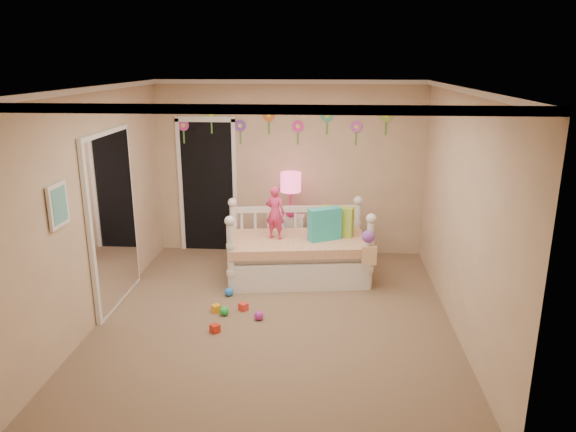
# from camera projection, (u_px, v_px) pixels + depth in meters

# --- Properties ---
(floor) EXTENTS (4.00, 4.50, 0.01)m
(floor) POSITION_uv_depth(u_px,v_px,m) (276.00, 317.00, 6.19)
(floor) COLOR #7F684C
(floor) RESTS_ON ground
(ceiling) EXTENTS (4.00, 4.50, 0.01)m
(ceiling) POSITION_uv_depth(u_px,v_px,m) (274.00, 87.00, 5.46)
(ceiling) COLOR white
(ceiling) RESTS_ON floor
(back_wall) EXTENTS (4.00, 0.01, 2.60)m
(back_wall) POSITION_uv_depth(u_px,v_px,m) (289.00, 169.00, 7.98)
(back_wall) COLOR tan
(back_wall) RESTS_ON floor
(left_wall) EXTENTS (0.01, 4.50, 2.60)m
(left_wall) POSITION_uv_depth(u_px,v_px,m) (97.00, 206.00, 5.97)
(left_wall) COLOR tan
(left_wall) RESTS_ON floor
(right_wall) EXTENTS (0.01, 4.50, 2.60)m
(right_wall) POSITION_uv_depth(u_px,v_px,m) (461.00, 213.00, 5.69)
(right_wall) COLOR tan
(right_wall) RESTS_ON floor
(crown_molding) EXTENTS (4.00, 4.50, 0.06)m
(crown_molding) POSITION_uv_depth(u_px,v_px,m) (274.00, 90.00, 5.47)
(crown_molding) COLOR white
(crown_molding) RESTS_ON ceiling
(daybed) EXTENTS (1.99, 1.25, 1.02)m
(daybed) POSITION_uv_depth(u_px,v_px,m) (298.00, 242.00, 7.19)
(daybed) COLOR white
(daybed) RESTS_ON floor
(pillow_turquoise) EXTENTS (0.45, 0.33, 0.43)m
(pillow_turquoise) POSITION_uv_depth(u_px,v_px,m) (325.00, 224.00, 7.05)
(pillow_turquoise) COLOR teal
(pillow_turquoise) RESTS_ON daybed
(pillow_lime) EXTENTS (0.45, 0.26, 0.40)m
(pillow_lime) POSITION_uv_depth(u_px,v_px,m) (337.00, 221.00, 7.23)
(pillow_lime) COLOR #9CC03A
(pillow_lime) RESTS_ON daybed
(child) EXTENTS (0.30, 0.24, 0.72)m
(child) POSITION_uv_depth(u_px,v_px,m) (275.00, 213.00, 7.06)
(child) COLOR #E93570
(child) RESTS_ON daybed
(nightstand) EXTENTS (0.40, 0.31, 0.66)m
(nightstand) POSITION_uv_depth(u_px,v_px,m) (291.00, 238.00, 7.94)
(nightstand) COLOR white
(nightstand) RESTS_ON floor
(table_lamp) EXTENTS (0.30, 0.30, 0.66)m
(table_lamp) POSITION_uv_depth(u_px,v_px,m) (291.00, 188.00, 7.72)
(table_lamp) COLOR #DE1D71
(table_lamp) RESTS_ON nightstand
(closet_doorway) EXTENTS (0.90, 0.04, 2.07)m
(closet_doorway) POSITION_uv_depth(u_px,v_px,m) (208.00, 185.00, 8.13)
(closet_doorway) COLOR black
(closet_doorway) RESTS_ON back_wall
(flower_decals) EXTENTS (3.40, 0.02, 0.50)m
(flower_decals) POSITION_uv_depth(u_px,v_px,m) (283.00, 126.00, 7.80)
(flower_decals) COLOR #B2668C
(flower_decals) RESTS_ON back_wall
(mirror_closet) EXTENTS (0.07, 1.30, 2.10)m
(mirror_closet) POSITION_uv_depth(u_px,v_px,m) (113.00, 220.00, 6.32)
(mirror_closet) COLOR white
(mirror_closet) RESTS_ON left_wall
(wall_picture) EXTENTS (0.05, 0.34, 0.42)m
(wall_picture) POSITION_uv_depth(u_px,v_px,m) (58.00, 205.00, 5.04)
(wall_picture) COLOR white
(wall_picture) RESTS_ON left_wall
(hanging_bag) EXTENTS (0.20, 0.16, 0.36)m
(hanging_bag) POSITION_uv_depth(u_px,v_px,m) (368.00, 249.00, 6.61)
(hanging_bag) COLOR beige
(hanging_bag) RESTS_ON daybed
(toy_scatter) EXTENTS (1.09, 1.45, 0.11)m
(toy_scatter) POSITION_uv_depth(u_px,v_px,m) (238.00, 308.00, 6.29)
(toy_scatter) COLOR #996666
(toy_scatter) RESTS_ON floor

